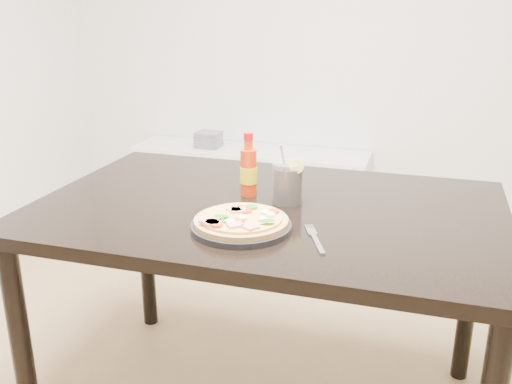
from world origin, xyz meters
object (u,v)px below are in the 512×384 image
(pizza, at_px, (241,220))
(hot_sauce_bottle, at_px, (249,171))
(cola_cup, at_px, (288,184))
(media_console, at_px, (250,190))
(plate, at_px, (241,226))
(fork, at_px, (315,238))
(dining_table, at_px, (267,230))

(pizza, relative_size, hot_sauce_bottle, 1.26)
(cola_cup, height_order, media_console, cola_cup)
(plate, bearing_deg, hot_sauce_bottle, 103.82)
(plate, distance_m, hot_sauce_bottle, 0.29)
(pizza, xyz_separation_m, media_console, (-0.54, 1.75, -0.53))
(plate, bearing_deg, fork, -1.68)
(plate, xyz_separation_m, media_console, (-0.54, 1.75, -0.51))
(hot_sauce_bottle, relative_size, fork, 1.13)
(dining_table, relative_size, fork, 7.79)
(fork, bearing_deg, hot_sauce_bottle, 110.88)
(dining_table, xyz_separation_m, media_console, (-0.55, 1.54, -0.42))
(dining_table, xyz_separation_m, cola_cup, (0.05, 0.04, 0.14))
(dining_table, height_order, cola_cup, cola_cup)
(dining_table, xyz_separation_m, plate, (-0.02, -0.21, 0.09))
(media_console, bearing_deg, hot_sauce_bottle, -72.28)
(hot_sauce_bottle, bearing_deg, fork, -46.15)
(pizza, bearing_deg, cola_cup, 75.09)
(cola_cup, bearing_deg, hot_sauce_bottle, 167.43)
(pizza, bearing_deg, dining_table, 85.89)
(cola_cup, bearing_deg, fork, -61.53)
(dining_table, relative_size, cola_cup, 7.53)
(plate, height_order, pizza, pizza)
(pizza, bearing_deg, hot_sauce_bottle, 103.76)
(fork, bearing_deg, media_console, 89.95)
(dining_table, xyz_separation_m, fork, (0.19, -0.21, 0.09))
(pizza, relative_size, fork, 1.42)
(dining_table, distance_m, cola_cup, 0.16)
(hot_sauce_bottle, xyz_separation_m, fork, (0.27, -0.28, -0.08))
(hot_sauce_bottle, bearing_deg, cola_cup, -12.57)
(plate, xyz_separation_m, pizza, (0.00, -0.00, 0.02))
(dining_table, distance_m, plate, 0.23)
(dining_table, bearing_deg, pizza, -94.11)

